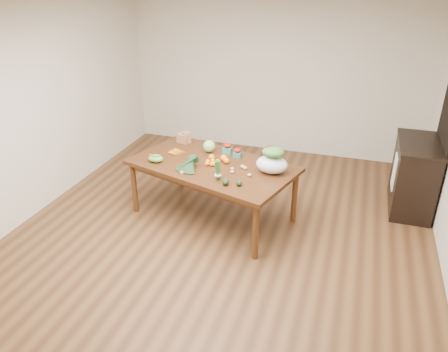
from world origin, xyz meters
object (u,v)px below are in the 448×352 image
(cabbage, at_px, (209,146))
(mandarin_cluster, at_px, (213,162))
(cabinet, at_px, (414,176))
(kale_bunch, at_px, (187,164))
(paper_bag, at_px, (184,137))
(salad_bag, at_px, (272,161))
(dining_table, at_px, (213,191))
(asparagus_bundle, at_px, (218,170))

(cabbage, height_order, mandarin_cluster, cabbage)
(cabbage, bearing_deg, mandarin_cluster, -64.20)
(cabinet, distance_m, kale_bunch, 3.01)
(paper_bag, height_order, mandarin_cluster, paper_bag)
(cabbage, xyz_separation_m, kale_bunch, (-0.06, -0.62, -0.00))
(cabinet, bearing_deg, kale_bunch, -153.98)
(mandarin_cluster, bearing_deg, salad_bag, 1.08)
(cabbage, xyz_separation_m, mandarin_cluster, (0.18, -0.38, -0.04))
(dining_table, xyz_separation_m, cabinet, (2.45, 1.04, 0.10))
(mandarin_cluster, relative_size, salad_bag, 0.48)
(dining_table, xyz_separation_m, paper_bag, (-0.61, 0.56, 0.45))
(cabbage, distance_m, salad_bag, 0.99)
(mandarin_cluster, bearing_deg, cabbage, 115.80)
(kale_bunch, bearing_deg, dining_table, 66.21)
(paper_bag, bearing_deg, salad_bag, -22.68)
(asparagus_bundle, bearing_deg, cabbage, 133.01)
(dining_table, relative_size, kale_bunch, 5.02)
(kale_bunch, relative_size, salad_bag, 1.06)
(cabinet, distance_m, cabbage, 2.73)
(dining_table, height_order, salad_bag, salad_bag)
(kale_bunch, height_order, salad_bag, salad_bag)
(dining_table, distance_m, mandarin_cluster, 0.42)
(asparagus_bundle, bearing_deg, dining_table, 133.93)
(kale_bunch, xyz_separation_m, salad_bag, (0.98, 0.25, 0.07))
(dining_table, xyz_separation_m, kale_bunch, (-0.23, -0.27, 0.45))
(salad_bag, bearing_deg, paper_bag, 157.32)
(cabbage, bearing_deg, dining_table, -64.66)
(paper_bag, relative_size, cabbage, 1.34)
(paper_bag, bearing_deg, cabbage, -24.76)
(paper_bag, distance_m, asparagus_bundle, 1.26)
(paper_bag, xyz_separation_m, salad_bag, (1.37, -0.57, 0.07))
(paper_bag, bearing_deg, mandarin_cluster, -42.80)
(salad_bag, bearing_deg, cabinet, 31.78)
(paper_bag, xyz_separation_m, asparagus_bundle, (0.82, -0.95, 0.05))
(paper_bag, height_order, kale_bunch, kale_bunch)
(mandarin_cluster, height_order, kale_bunch, kale_bunch)
(dining_table, bearing_deg, cabinet, 39.58)
(paper_bag, distance_m, cabbage, 0.49)
(paper_bag, relative_size, asparagus_bundle, 0.86)
(dining_table, xyz_separation_m, mandarin_cluster, (0.02, -0.03, 0.42))
(mandarin_cluster, height_order, salad_bag, salad_bag)
(dining_table, relative_size, mandarin_cluster, 11.15)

